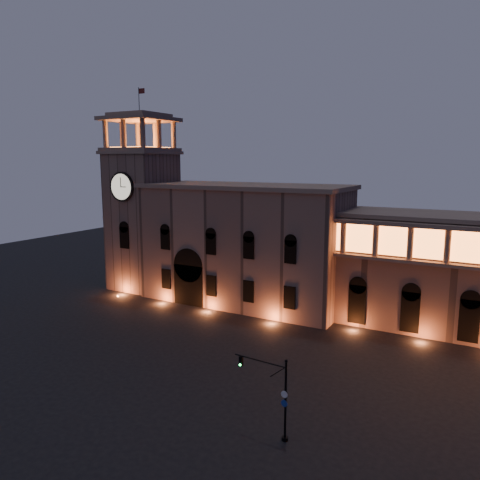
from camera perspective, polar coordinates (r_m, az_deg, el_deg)
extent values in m
plane|color=black|center=(53.25, -9.30, -13.65)|extent=(160.00, 160.00, 0.00)
cube|color=#7A5D4F|center=(69.55, 0.52, -0.68)|extent=(30.00, 12.00, 17.00)
cube|color=#88705D|center=(68.54, 0.53, 6.58)|extent=(30.80, 12.80, 0.60)
cube|color=black|center=(69.39, -6.02, -5.42)|extent=(5.00, 1.40, 6.00)
cylinder|color=black|center=(68.68, -6.06, -3.00)|extent=(5.00, 1.40, 5.00)
cube|color=orange|center=(69.29, -6.11, -5.61)|extent=(4.20, 0.20, 5.00)
cube|color=#7A5D4F|center=(78.87, -11.72, 2.18)|extent=(9.00, 9.00, 22.00)
cube|color=#88705D|center=(78.26, -12.00, 10.37)|extent=(9.80, 9.80, 0.50)
cylinder|color=black|center=(74.88, -14.22, 6.31)|extent=(4.60, 0.35, 4.60)
cylinder|color=beige|center=(74.78, -14.30, 6.30)|extent=(4.00, 0.12, 4.00)
cube|color=#88705D|center=(78.27, -12.01, 10.74)|extent=(9.40, 9.40, 0.50)
cube|color=orange|center=(78.28, -12.02, 10.95)|extent=(6.80, 6.80, 0.15)
cylinder|color=#88705D|center=(78.17, -16.09, 12.30)|extent=(0.76, 0.76, 4.20)
cylinder|color=#88705D|center=(75.54, -14.01, 12.50)|extent=(0.76, 0.76, 4.20)
cylinder|color=#88705D|center=(73.01, -11.78, 12.69)|extent=(0.76, 0.76, 4.20)
cylinder|color=#88705D|center=(83.72, -12.33, 12.25)|extent=(0.76, 0.76, 4.20)
cylinder|color=#88705D|center=(81.26, -10.27, 12.40)|extent=(0.76, 0.76, 4.20)
cylinder|color=#88705D|center=(78.92, -8.08, 12.54)|extent=(0.76, 0.76, 4.20)
cylinder|color=#88705D|center=(80.90, -14.15, 12.28)|extent=(0.76, 0.76, 4.20)
cylinder|color=#88705D|center=(75.93, -9.86, 12.62)|extent=(0.76, 0.76, 4.20)
cube|color=#88705D|center=(78.53, -12.13, 14.20)|extent=(9.80, 9.80, 0.60)
cube|color=#88705D|center=(78.58, -12.15, 14.64)|extent=(7.50, 7.50, 0.60)
cylinder|color=black|center=(78.82, -12.21, 16.30)|extent=(0.10, 0.10, 4.00)
plane|color=#541B18|center=(78.62, -11.90, 17.36)|extent=(1.20, 0.00, 1.20)
cylinder|color=#88705D|center=(59.74, 12.46, 0.31)|extent=(0.70, 0.70, 4.00)
cylinder|color=#88705D|center=(58.74, 16.19, 0.00)|extent=(0.70, 0.70, 4.00)
cylinder|color=#88705D|center=(58.00, 20.04, -0.32)|extent=(0.70, 0.70, 4.00)
cylinder|color=#88705D|center=(57.52, 23.97, -0.65)|extent=(0.70, 0.70, 4.00)
cylinder|color=black|center=(37.10, 5.57, -19.03)|extent=(0.18, 0.18, 6.30)
cylinder|color=black|center=(38.64, 5.49, -22.96)|extent=(0.50, 0.50, 0.27)
sphere|color=black|center=(35.67, 5.65, -14.45)|extent=(0.25, 0.25, 0.25)
cylinder|color=black|center=(36.88, 2.44, -14.49)|extent=(4.50, 0.42, 0.11)
cube|color=black|center=(37.89, 0.13, -14.55)|extent=(0.29, 0.27, 0.77)
cylinder|color=#0CE53F|center=(37.88, 0.01, -14.97)|extent=(0.17, 0.08, 0.16)
cylinder|color=silver|center=(36.73, 5.42, -18.23)|extent=(0.54, 0.07, 0.54)
cylinder|color=navy|center=(37.07, 5.40, -19.22)|extent=(0.54, 0.07, 0.54)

